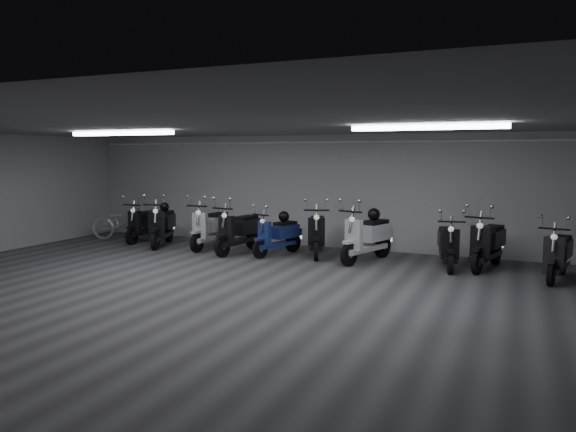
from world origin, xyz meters
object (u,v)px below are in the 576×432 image
at_px(scooter_0, 145,218).
at_px(helmet_0, 284,216).
at_px(scooter_3, 238,224).
at_px(scooter_7, 448,237).
at_px(scooter_9, 558,246).
at_px(scooter_8, 488,236).
at_px(helmet_1, 164,207).
at_px(scooter_5, 317,226).
at_px(scooter_1, 162,219).
at_px(scooter_2, 210,221).
at_px(scooter_6, 367,229).
at_px(scooter_4, 277,229).
at_px(helmet_2, 374,214).
at_px(bicycle, 124,219).

height_order(scooter_0, helmet_0, scooter_0).
distance_m(scooter_3, scooter_7, 4.75).
bearing_deg(scooter_9, scooter_8, 170.54).
bearing_deg(helmet_1, helmet_0, 0.28).
bearing_deg(scooter_5, helmet_1, 162.21).
distance_m(scooter_1, scooter_5, 4.07).
bearing_deg(helmet_0, scooter_7, -2.31).
xyz_separation_m(scooter_5, scooter_8, (3.68, -0.00, -0.00)).
bearing_deg(scooter_2, scooter_0, 174.77).
height_order(scooter_2, scooter_6, scooter_6).
distance_m(scooter_5, scooter_6, 1.26).
distance_m(scooter_4, helmet_1, 3.31).
distance_m(scooter_6, helmet_2, 0.40).
height_order(scooter_7, bicycle, scooter_7).
distance_m(scooter_2, scooter_9, 7.69).
height_order(scooter_3, scooter_4, scooter_3).
bearing_deg(scooter_9, scooter_5, -173.39).
xyz_separation_m(scooter_8, helmet_0, (-4.47, -0.09, 0.19)).
height_order(scooter_5, helmet_1, scooter_5).
relative_size(bicycle, helmet_1, 7.44).
distance_m(scooter_5, scooter_8, 3.68).
bearing_deg(helmet_1, scooter_5, 1.52).
bearing_deg(helmet_1, scooter_1, -69.26).
distance_m(scooter_3, scooter_4, 0.96).
bearing_deg(scooter_9, scooter_1, -168.51).
bearing_deg(helmet_2, scooter_6, -109.11).
height_order(scooter_0, scooter_3, scooter_3).
xyz_separation_m(scooter_9, helmet_0, (-5.72, 0.41, 0.25)).
relative_size(scooter_2, helmet_2, 6.78).
xyz_separation_m(scooter_1, scooter_5, (4.05, 0.35, 0.00)).
xyz_separation_m(scooter_7, helmet_2, (-1.62, 0.26, 0.38)).
bearing_deg(scooter_7, helmet_1, 166.80).
bearing_deg(scooter_7, scooter_0, 165.76).
height_order(scooter_5, scooter_8, scooter_5).
relative_size(scooter_9, helmet_0, 6.71).
bearing_deg(scooter_1, helmet_2, -16.80).
height_order(scooter_9, helmet_2, scooter_9).
bearing_deg(scooter_2, bicycle, 175.66).
bearing_deg(bicycle, scooter_3, -114.94).
relative_size(scooter_0, scooter_5, 0.93).
bearing_deg(scooter_5, scooter_1, 165.64).
distance_m(scooter_6, helmet_0, 2.03).
relative_size(scooter_8, bicycle, 1.03).
bearing_deg(scooter_8, scooter_5, -166.64).
distance_m(scooter_3, scooter_8, 5.51).
relative_size(scooter_7, scooter_8, 0.93).
height_order(scooter_0, scooter_2, scooter_2).
bearing_deg(scooter_0, scooter_2, -9.22).
bearing_deg(scooter_7, scooter_2, 166.93).
relative_size(scooter_2, bicycle, 1.03).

